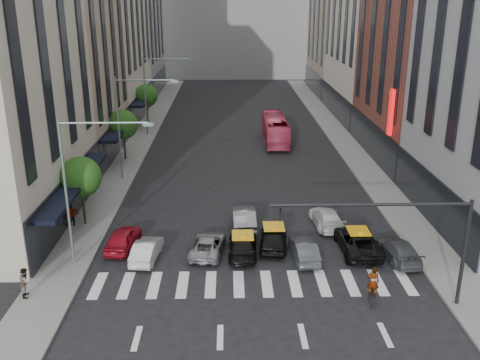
{
  "coord_description": "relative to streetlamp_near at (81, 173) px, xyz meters",
  "views": [
    {
      "loc": [
        -1.56,
        -25.34,
        15.54
      ],
      "look_at": [
        -0.77,
        8.1,
        4.0
      ],
      "focal_mm": 40.0,
      "sensor_mm": 36.0,
      "label": 1
    }
  ],
  "objects": [
    {
      "name": "car_grey_mid",
      "position": [
        13.18,
        0.47,
        -5.27
      ],
      "size": [
        1.58,
        3.9,
        1.26
      ],
      "primitive_type": "imported",
      "rotation": [
        0.0,
        0.0,
        3.21
      ],
      "color": "#3A3D41",
      "rests_on": "ground"
    },
    {
      "name": "taxi_center",
      "position": [
        11.4,
        2.16,
        -5.18
      ],
      "size": [
        2.18,
        4.44,
        1.46
      ],
      "primitive_type": "imported",
      "rotation": [
        0.0,
        0.0,
        3.03
      ],
      "color": "black",
      "rests_on": "ground"
    },
    {
      "name": "car_silver",
      "position": [
        7.14,
        1.42,
        -5.31
      ],
      "size": [
        2.49,
        4.51,
        1.19
      ],
      "primitive_type": "imported",
      "rotation": [
        0.0,
        0.0,
        3.02
      ],
      "color": "gray",
      "rests_on": "ground"
    },
    {
      "name": "pedestrian_far",
      "position": [
        -2.56,
        5.68,
        -4.94
      ],
      "size": [
        1.04,
        0.69,
        1.63
      ],
      "primitive_type": "imported",
      "rotation": [
        0.0,
        0.0,
        3.48
      ],
      "color": "gray",
      "rests_on": "sidewalk_left"
    },
    {
      "name": "car_white_front",
      "position": [
        3.39,
        0.69,
        -5.27
      ],
      "size": [
        1.73,
        3.95,
        1.26
      ],
      "primitive_type": "imported",
      "rotation": [
        0.0,
        0.0,
        3.04
      ],
      "color": "silver",
      "rests_on": "ground"
    },
    {
      "name": "motorcycle",
      "position": [
        16.16,
        -4.42,
        -5.43
      ],
      "size": [
        1.07,
        1.89,
        0.94
      ],
      "primitive_type": "imported",
      "rotation": [
        0.0,
        0.0,
        2.88
      ],
      "color": "black",
      "rests_on": "ground"
    },
    {
      "name": "streetlamp_near",
      "position": [
        0.0,
        0.0,
        0.0
      ],
      "size": [
        5.38,
        0.25,
        9.0
      ],
      "color": "gray",
      "rests_on": "sidewalk_left"
    },
    {
      "name": "building_right_b",
      "position": [
        27.04,
        23.0,
        7.1
      ],
      "size": [
        8.0,
        18.0,
        26.0
      ],
      "primitive_type": "cube",
      "color": "brown",
      "rests_on": "ground"
    },
    {
      "name": "streetlamp_far",
      "position": [
        0.0,
        32.0,
        0.0
      ],
      "size": [
        5.38,
        0.25,
        9.0
      ],
      "color": "gray",
      "rests_on": "sidewalk_left"
    },
    {
      "name": "car_grey_curb",
      "position": [
        19.04,
        0.31,
        -5.28
      ],
      "size": [
        2.12,
        4.43,
        1.24
      ],
      "primitive_type": "imported",
      "rotation": [
        0.0,
        0.0,
        3.23
      ],
      "color": "#464A4F",
      "rests_on": "ground"
    },
    {
      "name": "streetlamp_mid",
      "position": [
        0.0,
        16.0,
        0.0
      ],
      "size": [
        5.38,
        0.25,
        9.0
      ],
      "color": "gray",
      "rests_on": "sidewalk_left"
    },
    {
      "name": "rider",
      "position": [
        16.16,
        -4.42,
        -4.07
      ],
      "size": [
        0.74,
        0.58,
        1.79
      ],
      "primitive_type": "imported",
      "rotation": [
        0.0,
        0.0,
        2.88
      ],
      "color": "gray",
      "rests_on": "motorcycle"
    },
    {
      "name": "liberty_sign",
      "position": [
        22.64,
        16.0,
        0.1
      ],
      "size": [
        0.3,
        0.7,
        4.0
      ],
      "color": "red",
      "rests_on": "ground"
    },
    {
      "name": "sidewalk_left",
      "position": [
        -1.46,
        26.0,
        -5.83
      ],
      "size": [
        3.0,
        96.0,
        0.15
      ],
      "primitive_type": "cube",
      "color": "slate",
      "rests_on": "ground"
    },
    {
      "name": "taxi_left",
      "position": [
        9.38,
        1.23,
        -5.26
      ],
      "size": [
        1.96,
        4.51,
        1.29
      ],
      "primitive_type": "imported",
      "rotation": [
        0.0,
        0.0,
        3.11
      ],
      "color": "black",
      "rests_on": "ground"
    },
    {
      "name": "ground",
      "position": [
        10.04,
        -4.0,
        -5.9
      ],
      "size": [
        160.0,
        160.0,
        0.0
      ],
      "primitive_type": "plane",
      "color": "black",
      "rests_on": "ground"
    },
    {
      "name": "tree_mid",
      "position": [
        -1.76,
        22.0,
        -2.25
      ],
      "size": [
        2.88,
        2.88,
        4.95
      ],
      "color": "black",
      "rests_on": "sidewalk_left"
    },
    {
      "name": "pedestrian_near",
      "position": [
        -2.46,
        -3.72,
        -4.93
      ],
      "size": [
        0.78,
        0.92,
        1.65
      ],
      "primitive_type": "imported",
      "rotation": [
        0.0,
        0.0,
        1.78
      ],
      "color": "gray",
      "rests_on": "sidewalk_left"
    },
    {
      "name": "building_left_b",
      "position": [
        -6.96,
        24.0,
        6.1
      ],
      "size": [
        8.0,
        16.0,
        24.0
      ],
      "primitive_type": "cube",
      "color": "tan",
      "rests_on": "ground"
    },
    {
      "name": "car_red",
      "position": [
        1.65,
        2.28,
        -5.21
      ],
      "size": [
        2.1,
        4.23,
        1.39
      ],
      "primitive_type": "imported",
      "rotation": [
        0.0,
        0.0,
        3.02
      ],
      "color": "maroon",
      "rests_on": "ground"
    },
    {
      "name": "sidewalk_right",
      "position": [
        21.54,
        26.0,
        -5.83
      ],
      "size": [
        3.0,
        96.0,
        0.15
      ],
      "primitive_type": "cube",
      "color": "slate",
      "rests_on": "ground"
    },
    {
      "name": "building_right_d",
      "position": [
        27.04,
        61.0,
        8.1
      ],
      "size": [
        8.0,
        18.0,
        28.0
      ],
      "primitive_type": "cube",
      "color": "tan",
      "rests_on": "ground"
    },
    {
      "name": "taxi_right",
      "position": [
        16.74,
        1.49,
        -5.21
      ],
      "size": [
        2.42,
        5.08,
        1.4
      ],
      "primitive_type": "imported",
      "rotation": [
        0.0,
        0.0,
        3.16
      ],
      "color": "black",
      "rests_on": "ground"
    },
    {
      "name": "car_row2_left",
      "position": [
        9.57,
        5.35,
        -5.16
      ],
      "size": [
        1.69,
        4.54,
        1.48
      ],
      "primitive_type": "imported",
      "rotation": [
        0.0,
        0.0,
        3.17
      ],
      "color": "gray",
      "rests_on": "ground"
    },
    {
      "name": "bus",
      "position": [
        13.77,
        28.78,
        -4.45
      ],
      "size": [
        2.51,
        10.45,
        2.91
      ],
      "primitive_type": "imported",
      "rotation": [
        0.0,
        0.0,
        3.14
      ],
      "color": "#CA3B5D",
      "rests_on": "ground"
    },
    {
      "name": "tree_far",
      "position": [
        -1.76,
        38.0,
        -2.25
      ],
      "size": [
        2.88,
        2.88,
        4.95
      ],
      "color": "black",
      "rests_on": "sidewalk_left"
    },
    {
      "name": "car_row2_right",
      "position": [
        15.45,
        5.49,
        -5.26
      ],
      "size": [
        2.12,
        4.55,
        1.28
      ],
      "primitive_type": "imported",
      "rotation": [
        0.0,
        0.0,
        3.22
      ],
      "color": "silver",
      "rests_on": "ground"
    },
    {
      "name": "building_left_d",
      "position": [
        -6.96,
        61.0,
        9.1
      ],
      "size": [
        8.0,
        18.0,
        30.0
      ],
      "primitive_type": "cube",
      "color": "gray",
      "rests_on": "ground"
    },
    {
      "name": "tree_near",
      "position": [
        -1.76,
        6.0,
        -2.25
      ],
      "size": [
        2.88,
        2.88,
        4.95
      ],
      "color": "black",
      "rests_on": "sidewalk_left"
    },
    {
      "name": "traffic_signal",
      "position": [
        17.74,
        -5.0,
        -1.43
      ],
      "size": [
        10.1,
        0.2,
        6.0
      ],
      "color": "black",
      "rests_on": "ground"
    }
  ]
}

